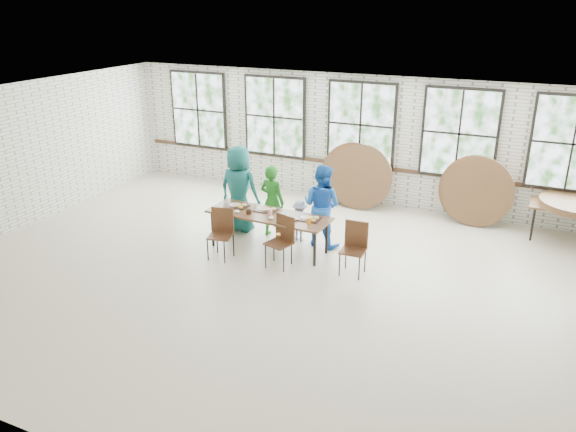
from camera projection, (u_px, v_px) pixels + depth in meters
name	position (u px, v px, depth m)	size (l,w,h in m)	color
room	(361.00, 127.00, 12.88)	(12.00, 12.00, 12.00)	beige
dining_table	(268.00, 217.00, 10.71)	(2.43, 0.90, 0.74)	brown
chair_near_left	(221.00, 229.00, 10.49)	(0.50, 0.49, 0.95)	#4C2C19
chair_near_right	(282.00, 237.00, 10.14)	(0.52, 0.51, 0.95)	#4C2C19
chair_spare	(355.00, 243.00, 9.86)	(0.44, 0.42, 0.95)	#4C2C19
adult_teal	(239.00, 189.00, 11.57)	(0.89, 0.58, 1.82)	#1B6868
adult_green	(272.00, 201.00, 11.33)	(0.55, 0.36, 1.50)	#1C6B1C
toddler	(300.00, 221.00, 11.22)	(0.55, 0.32, 0.85)	#162544
adult_blue	(322.00, 206.00, 10.89)	(0.80, 0.62, 1.65)	blue
tabletop_clutter	(273.00, 214.00, 10.63)	(2.00, 0.61, 0.11)	black
round_tops_leaning	(413.00, 183.00, 12.49)	(4.34, 0.51, 1.48)	brown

